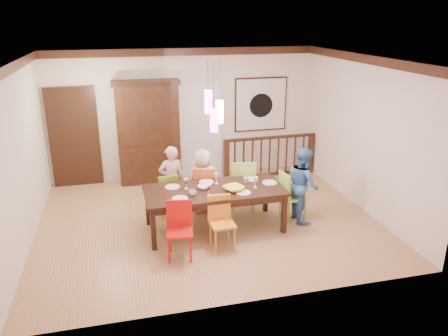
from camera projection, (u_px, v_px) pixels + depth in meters
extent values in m
plane|color=#9E7B4C|center=(208.00, 220.00, 8.03)|extent=(6.00, 6.00, 0.00)
plane|color=white|center=(206.00, 59.00, 7.07)|extent=(6.00, 6.00, 0.00)
plane|color=silver|center=(184.00, 114.00, 9.84)|extent=(6.00, 0.00, 6.00)
plane|color=silver|center=(20.00, 157.00, 6.87)|extent=(0.00, 5.00, 5.00)
plane|color=silver|center=(362.00, 134.00, 8.23)|extent=(0.00, 5.00, 5.00)
cube|color=black|center=(75.00, 139.00, 9.38)|extent=(1.04, 0.07, 2.24)
cube|color=silver|center=(200.00, 131.00, 10.02)|extent=(0.97, 0.05, 2.22)
cube|color=black|center=(261.00, 104.00, 10.17)|extent=(1.25, 0.04, 1.25)
cube|color=silver|center=(261.00, 105.00, 10.15)|extent=(1.18, 0.02, 1.18)
cylinder|color=black|center=(261.00, 106.00, 10.14)|extent=(0.56, 0.01, 0.56)
cube|color=#EB46BE|center=(208.00, 102.00, 7.01)|extent=(0.11, 0.11, 0.38)
cylinder|color=black|center=(208.00, 75.00, 6.87)|extent=(0.01, 0.01, 0.46)
cube|color=#EB46BE|center=(219.00, 112.00, 7.01)|extent=(0.11, 0.11, 0.38)
cylinder|color=black|center=(219.00, 81.00, 6.84)|extent=(0.01, 0.01, 0.61)
cube|color=#EB46BE|center=(214.00, 120.00, 7.08)|extent=(0.11, 0.11, 0.38)
cylinder|color=black|center=(214.00, 85.00, 6.90)|extent=(0.01, 0.01, 0.76)
cube|color=black|center=(214.00, 190.00, 7.49)|extent=(2.40, 1.12, 0.05)
cube|color=black|center=(148.00, 206.00, 7.79)|extent=(0.08, 0.08, 0.70)
cube|color=black|center=(266.00, 194.00, 8.29)|extent=(0.08, 0.08, 0.70)
cube|color=black|center=(153.00, 229.00, 6.94)|extent=(0.08, 0.08, 0.70)
cube|color=black|center=(284.00, 215.00, 7.44)|extent=(0.08, 0.08, 0.70)
cube|color=black|center=(209.00, 184.00, 7.96)|extent=(2.19, 0.08, 0.10)
cube|color=black|center=(221.00, 205.00, 7.07)|extent=(2.19, 0.08, 0.10)
cube|color=#79A623|center=(168.00, 194.00, 8.17)|extent=(0.39, 0.39, 0.04)
cube|color=#79A623|center=(167.00, 183.00, 8.09)|extent=(0.37, 0.05, 0.41)
cylinder|color=#79A623|center=(161.00, 208.00, 8.06)|extent=(0.03, 0.03, 0.39)
cylinder|color=#79A623|center=(177.00, 207.00, 8.13)|extent=(0.03, 0.03, 0.39)
cylinder|color=#79A623|center=(160.00, 202.00, 8.34)|extent=(0.03, 0.03, 0.39)
cylinder|color=#79A623|center=(175.00, 200.00, 8.41)|extent=(0.03, 0.03, 0.39)
cube|color=#C15A19|center=(204.00, 189.00, 8.30)|extent=(0.48, 0.48, 0.04)
cube|color=#C15A19|center=(204.00, 177.00, 8.22)|extent=(0.41, 0.12, 0.45)
cylinder|color=#C15A19|center=(198.00, 204.00, 8.18)|extent=(0.04, 0.04, 0.43)
cylinder|color=#C15A19|center=(215.00, 203.00, 8.26)|extent=(0.04, 0.04, 0.43)
cylinder|color=#C15A19|center=(194.00, 198.00, 8.48)|extent=(0.04, 0.04, 0.43)
cylinder|color=#C15A19|center=(211.00, 196.00, 8.56)|extent=(0.04, 0.04, 0.43)
cube|color=#8DC23D|center=(243.00, 185.00, 8.38)|extent=(0.53, 0.53, 0.04)
cube|color=#8DC23D|center=(243.00, 172.00, 8.29)|extent=(0.45, 0.13, 0.50)
cylinder|color=#8DC23D|center=(236.00, 201.00, 8.25)|extent=(0.04, 0.04, 0.48)
cylinder|color=#8DC23D|center=(254.00, 200.00, 8.33)|extent=(0.04, 0.04, 0.48)
cylinder|color=#8DC23D|center=(231.00, 194.00, 8.59)|extent=(0.04, 0.04, 0.48)
cylinder|color=#8DC23D|center=(249.00, 192.00, 8.67)|extent=(0.04, 0.04, 0.48)
cube|color=red|center=(180.00, 232.00, 6.67)|extent=(0.46, 0.46, 0.04)
cube|color=red|center=(179.00, 218.00, 6.59)|extent=(0.40, 0.10, 0.44)
cylinder|color=red|center=(171.00, 252.00, 6.55)|extent=(0.03, 0.03, 0.42)
cylinder|color=red|center=(192.00, 249.00, 6.63)|extent=(0.03, 0.03, 0.42)
cylinder|color=red|center=(168.00, 241.00, 6.85)|extent=(0.03, 0.03, 0.42)
cylinder|color=red|center=(189.00, 239.00, 6.92)|extent=(0.03, 0.03, 0.42)
cube|color=orange|center=(222.00, 224.00, 6.97)|extent=(0.40, 0.40, 0.04)
cube|color=orange|center=(222.00, 211.00, 6.90)|extent=(0.38, 0.06, 0.42)
cylinder|color=orange|center=(215.00, 241.00, 6.87)|extent=(0.03, 0.03, 0.40)
cylinder|color=orange|center=(234.00, 239.00, 6.94)|extent=(0.03, 0.03, 0.40)
cylinder|color=orange|center=(211.00, 232.00, 7.15)|extent=(0.03, 0.03, 0.40)
cylinder|color=orange|center=(229.00, 230.00, 7.22)|extent=(0.03, 0.03, 0.40)
cube|color=#89CD3C|center=(293.00, 197.00, 7.96)|extent=(0.45, 0.45, 0.04)
cube|color=#89CD3C|center=(294.00, 184.00, 7.88)|extent=(0.08, 0.41, 0.45)
cylinder|color=#89CD3C|center=(287.00, 212.00, 7.84)|extent=(0.04, 0.04, 0.43)
cylinder|color=#89CD3C|center=(304.00, 211.00, 7.92)|extent=(0.04, 0.04, 0.43)
cylinder|color=#89CD3C|center=(281.00, 205.00, 8.15)|extent=(0.04, 0.04, 0.43)
cylinder|color=#89CD3C|center=(297.00, 203.00, 8.22)|extent=(0.04, 0.04, 0.43)
cube|color=black|center=(150.00, 163.00, 9.79)|extent=(1.34, 0.44, 0.86)
cube|color=black|center=(147.00, 115.00, 9.44)|extent=(1.34, 0.40, 1.34)
cube|color=black|center=(147.00, 113.00, 9.61)|extent=(1.15, 0.02, 1.15)
cube|color=black|center=(145.00, 82.00, 9.21)|extent=(1.44, 0.44, 0.10)
cube|color=black|center=(226.00, 161.00, 9.85)|extent=(0.12, 0.12, 0.92)
cube|color=black|center=(311.00, 154.00, 10.33)|extent=(0.12, 0.12, 0.92)
cube|color=black|center=(270.00, 138.00, 9.93)|extent=(2.20, 0.13, 0.06)
cube|color=black|center=(269.00, 174.00, 10.23)|extent=(2.08, 0.11, 0.05)
imported|color=#F2B8C1|center=(172.00, 180.00, 8.13)|extent=(0.50, 0.35, 1.32)
imported|color=beige|center=(203.00, 180.00, 8.26)|extent=(0.63, 0.44, 1.22)
imported|color=#4076B3|center=(303.00, 184.00, 7.88)|extent=(0.54, 0.68, 1.37)
imported|color=#DEE13F|center=(234.00, 189.00, 7.39)|extent=(0.43, 0.43, 0.08)
imported|color=white|center=(204.00, 187.00, 7.47)|extent=(0.26, 0.26, 0.07)
imported|color=silver|center=(193.00, 193.00, 7.20)|extent=(0.15, 0.15, 0.09)
imported|color=silver|center=(246.00, 180.00, 7.76)|extent=(0.11, 0.11, 0.10)
cylinder|color=white|center=(173.00, 187.00, 7.55)|extent=(0.26, 0.26, 0.01)
cylinder|color=white|center=(206.00, 182.00, 7.77)|extent=(0.26, 0.26, 0.01)
cylinder|color=white|center=(251.00, 179.00, 7.90)|extent=(0.26, 0.26, 0.01)
cylinder|color=white|center=(180.00, 199.00, 7.07)|extent=(0.26, 0.26, 0.01)
cylinder|color=white|center=(243.00, 193.00, 7.31)|extent=(0.26, 0.26, 0.01)
cylinder|color=white|center=(270.00, 183.00, 7.74)|extent=(0.26, 0.26, 0.01)
cube|color=#D83359|center=(216.00, 196.00, 7.16)|extent=(0.18, 0.14, 0.01)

